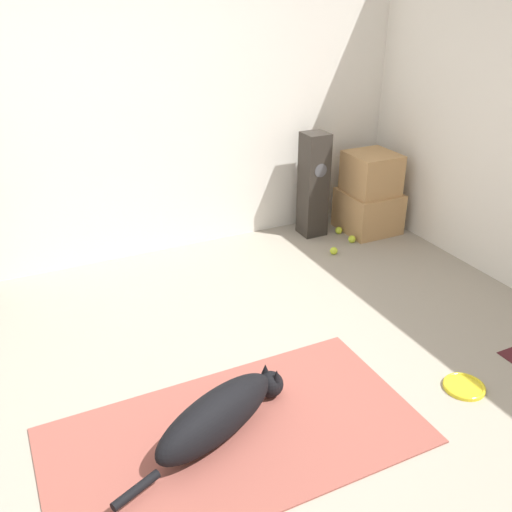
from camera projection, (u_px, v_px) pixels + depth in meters
name	position (u px, v px, depth m)	size (l,w,h in m)	color
ground_plane	(214.00, 406.00, 3.20)	(12.00, 12.00, 0.00)	#9E9384
wall_back	(104.00, 106.00, 4.32)	(8.00, 0.06, 2.55)	silver
area_rug	(235.00, 436.00, 2.99)	(1.96, 1.05, 0.01)	#934C42
dog	(220.00, 415.00, 2.93)	(1.08, 0.54, 0.28)	black
frisbee	(464.00, 386.00, 3.33)	(0.24, 0.24, 0.03)	yellow
cardboard_box_lower	(368.00, 211.00, 5.31)	(0.48, 0.50, 0.38)	tan
cardboard_box_upper	(371.00, 173.00, 5.14)	(0.42, 0.43, 0.36)	tan
floor_speaker	(313.00, 185.00, 5.11)	(0.22, 0.22, 0.94)	#2D2823
tennis_ball_by_boxes	(339.00, 230.00, 5.30)	(0.07, 0.07, 0.07)	#C6E033
tennis_ball_near_speaker	(352.00, 239.00, 5.12)	(0.07, 0.07, 0.07)	#C6E033
tennis_ball_loose_on_carpet	(334.00, 251.00, 4.91)	(0.07, 0.07, 0.07)	#C6E033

